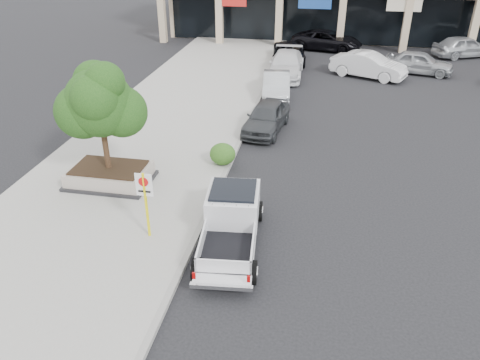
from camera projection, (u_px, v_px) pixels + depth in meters
name	position (u px, v px, depth m)	size (l,w,h in m)	color
ground	(245.00, 236.00, 15.58)	(120.00, 120.00, 0.00)	black
sidewalk	(151.00, 147.00, 21.59)	(8.00, 52.00, 0.15)	gray
curb	(234.00, 153.00, 20.96)	(0.20, 52.00, 0.15)	gray
planter	(110.00, 175.00, 18.34)	(3.20, 2.20, 0.68)	black
planter_tree	(104.00, 102.00, 17.03)	(2.90, 2.55, 4.00)	black
no_parking_sign	(145.00, 196.00, 14.63)	(0.55, 0.09, 2.30)	yellow
hedge	(223.00, 154.00, 19.66)	(1.10, 0.99, 0.94)	#204915
pickup_truck	(231.00, 225.00, 14.72)	(1.87, 5.05, 1.59)	silver
curb_car_a	(266.00, 117.00, 23.13)	(1.70, 4.22, 1.44)	#333539
curb_car_b	(276.00, 86.00, 27.55)	(1.54, 4.41, 1.45)	#ADB1B5
curb_car_c	(286.00, 65.00, 31.38)	(2.22, 5.45, 1.58)	silver
curb_car_d	(289.00, 53.00, 34.47)	(2.34, 5.08, 1.41)	black
lot_car_a	(419.00, 62.00, 31.96)	(1.81, 4.49, 1.53)	#9DA0A5
lot_car_b	(368.00, 65.00, 31.15)	(1.73, 4.95, 1.63)	silver
lot_car_d	(327.00, 40.00, 37.91)	(2.58, 5.58, 1.55)	black
lot_car_e	(464.00, 46.00, 35.86)	(1.93, 4.79, 1.63)	#A6AAAE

